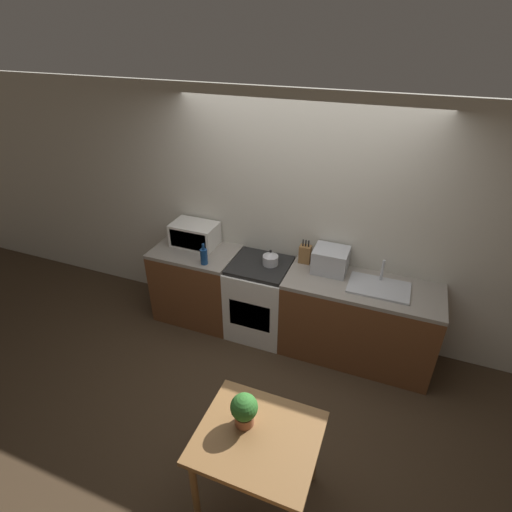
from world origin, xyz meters
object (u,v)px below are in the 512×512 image
at_px(stove_range, 260,298).
at_px(bottle, 204,256).
at_px(toaster_oven, 330,260).
at_px(kettle, 270,258).
at_px(dining_table, 258,445).
at_px(microwave, 195,234).

bearing_deg(stove_range, bottle, -159.26).
height_order(stove_range, toaster_oven, toaster_oven).
bearing_deg(stove_range, toaster_oven, 11.15).
xyz_separation_m(kettle, toaster_oven, (0.61, 0.10, 0.05)).
bearing_deg(toaster_oven, dining_table, -91.31).
height_order(stove_range, microwave, microwave).
relative_size(bottle, toaster_oven, 0.69).
relative_size(stove_range, microwave, 1.78).
bearing_deg(dining_table, bottle, 127.62).
height_order(bottle, dining_table, bottle).
bearing_deg(dining_table, kettle, 107.18).
bearing_deg(kettle, stove_range, -161.37).
height_order(bottle, toaster_oven, toaster_oven).
relative_size(microwave, bottle, 2.13).
height_order(kettle, microwave, microwave).
bearing_deg(stove_range, dining_table, -69.53).
height_order(microwave, dining_table, microwave).
bearing_deg(microwave, stove_range, -8.44).
bearing_deg(toaster_oven, bottle, -164.56).
bearing_deg(toaster_oven, kettle, -170.18).
height_order(kettle, bottle, bottle).
bearing_deg(toaster_oven, stove_range, -168.85).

